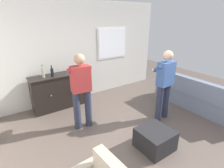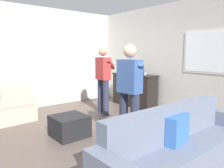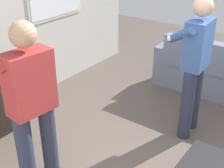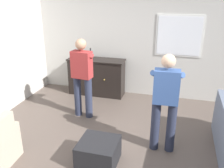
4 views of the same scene
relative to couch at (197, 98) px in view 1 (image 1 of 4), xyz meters
The scene contains 9 objects.
ground 2.01m from the couch, behind, with size 10.40×10.40×0.00m, color brown.
wall_back_with_window 3.41m from the couch, 127.14° to the left, with size 5.20×0.15×2.80m.
couch is the anchor object (origin of this frame).
sideboard_cabinet 3.72m from the couch, 143.28° to the left, with size 1.44×0.49×0.93m.
bottle_wine_green 3.86m from the couch, 144.99° to the left, with size 0.07×0.07×0.28m.
bottle_liquor_amber 4.05m from the couch, 146.60° to the left, with size 0.08×0.08×0.33m.
ottoman 2.10m from the couch, 168.90° to the right, with size 0.60×0.60×0.39m, color black.
person_standing_left 3.09m from the couch, 160.55° to the left, with size 0.55×0.50×1.68m.
person_standing_right 1.31m from the couch, 167.84° to the left, with size 0.56×0.48×1.68m.
Camera 1 is at (-2.27, -2.09, 2.35)m, focal length 28.00 mm.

